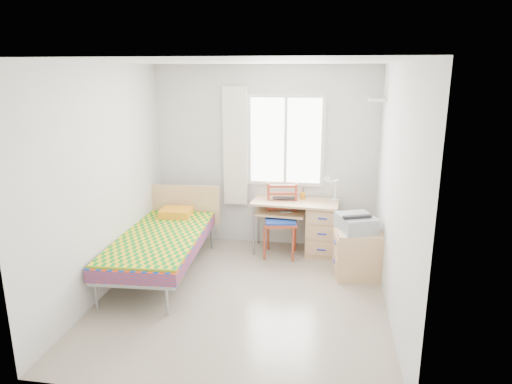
{
  "coord_description": "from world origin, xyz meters",
  "views": [
    {
      "loc": [
        0.9,
        -4.69,
        2.51
      ],
      "look_at": [
        0.06,
        0.55,
        1.1
      ],
      "focal_mm": 32.0,
      "sensor_mm": 36.0,
      "label": 1
    }
  ],
  "objects_px": {
    "printer": "(356,223)",
    "chair": "(281,216)",
    "desk": "(317,225)",
    "cabinet": "(358,254)",
    "bed": "(163,239)"
  },
  "relations": [
    {
      "from": "printer",
      "to": "chair",
      "type": "bearing_deg",
      "value": 130.12
    },
    {
      "from": "chair",
      "to": "printer",
      "type": "xyz_separation_m",
      "value": [
        0.98,
        -0.55,
        0.14
      ]
    },
    {
      "from": "desk",
      "to": "cabinet",
      "type": "relative_size",
      "value": 2.03
    },
    {
      "from": "printer",
      "to": "cabinet",
      "type": "bearing_deg",
      "value": -48.19
    },
    {
      "from": "bed",
      "to": "desk",
      "type": "distance_m",
      "value": 2.14
    },
    {
      "from": "printer",
      "to": "desk",
      "type": "bearing_deg",
      "value": 104.58
    },
    {
      "from": "desk",
      "to": "chair",
      "type": "xyz_separation_m",
      "value": [
        -0.49,
        -0.14,
        0.16
      ]
    },
    {
      "from": "desk",
      "to": "cabinet",
      "type": "height_order",
      "value": "desk"
    },
    {
      "from": "chair",
      "to": "cabinet",
      "type": "distance_m",
      "value": 1.19
    },
    {
      "from": "chair",
      "to": "printer",
      "type": "bearing_deg",
      "value": -37.68
    },
    {
      "from": "bed",
      "to": "printer",
      "type": "distance_m",
      "value": 2.43
    },
    {
      "from": "bed",
      "to": "desk",
      "type": "height_order",
      "value": "bed"
    },
    {
      "from": "cabinet",
      "to": "printer",
      "type": "xyz_separation_m",
      "value": [
        -0.04,
        0.02,
        0.4
      ]
    },
    {
      "from": "bed",
      "to": "chair",
      "type": "distance_m",
      "value": 1.65
    },
    {
      "from": "bed",
      "to": "chair",
      "type": "bearing_deg",
      "value": 27.34
    }
  ]
}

